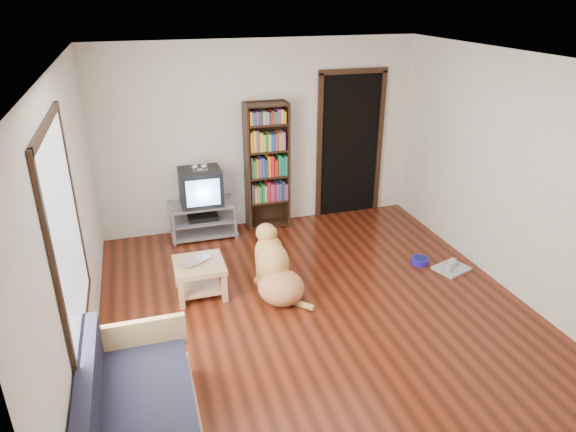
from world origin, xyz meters
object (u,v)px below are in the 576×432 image
object	(u,v)px
coffee_table	(199,272)
dog	(275,271)
laptop	(199,263)
grey_rag	(452,268)
tv_stand	(203,218)
bookshelf	(267,160)
dog_bowl	(420,261)
crt_tv	(200,186)

from	to	relation	value
coffee_table	dog	size ratio (longest dim) A/B	0.59
laptop	grey_rag	size ratio (longest dim) A/B	0.89
tv_stand	bookshelf	size ratio (longest dim) A/B	0.50
dog_bowl	bookshelf	world-z (taller)	bookshelf
tv_stand	bookshelf	bearing A→B (deg)	5.63
crt_tv	bookshelf	bearing A→B (deg)	4.32
dog_bowl	dog	distance (m)	1.95
grey_rag	dog	world-z (taller)	dog
tv_stand	bookshelf	distance (m)	1.20
coffee_table	dog	xyz separation A→B (m)	(0.81, -0.24, 0.02)
crt_tv	grey_rag	bearing A→B (deg)	-33.51
crt_tv	coffee_table	size ratio (longest dim) A/B	1.05
laptop	crt_tv	distance (m)	1.59
tv_stand	dog	bearing A→B (deg)	-71.83
laptop	coffee_table	xyz separation A→B (m)	(0.00, 0.03, -0.13)
tv_stand	dog	size ratio (longest dim) A/B	0.97
dog_bowl	crt_tv	xyz separation A→B (m)	(-2.49, 1.60, 0.70)
grey_rag	coffee_table	world-z (taller)	coffee_table
laptop	tv_stand	world-z (taller)	tv_stand
laptop	dog_bowl	size ratio (longest dim) A/B	1.61
grey_rag	coffee_table	xyz separation A→B (m)	(-3.04, 0.34, 0.27)
dog_bowl	grey_rag	size ratio (longest dim) A/B	0.55
grey_rag	bookshelf	distance (m)	2.84
tv_stand	dog	world-z (taller)	dog
bookshelf	dog	distance (m)	1.98
bookshelf	coffee_table	distance (m)	2.11
grey_rag	crt_tv	distance (m)	3.43
tv_stand	crt_tv	xyz separation A→B (m)	(0.00, 0.02, 0.47)
dog	grey_rag	bearing A→B (deg)	-2.76
bookshelf	coffee_table	world-z (taller)	bookshelf
crt_tv	dog	bearing A→B (deg)	-72.04
dog_bowl	grey_rag	world-z (taller)	dog_bowl
grey_rag	crt_tv	world-z (taller)	crt_tv
crt_tv	dog	xyz separation A→B (m)	(0.56, -1.74, -0.45)
dog_bowl	crt_tv	world-z (taller)	crt_tv
laptop	tv_stand	distance (m)	1.54
coffee_table	bookshelf	bearing A→B (deg)	52.72
grey_rag	coffee_table	bearing A→B (deg)	173.54
dog	tv_stand	bearing A→B (deg)	108.17
bookshelf	laptop	bearing A→B (deg)	-126.76
tv_stand	dog	xyz separation A→B (m)	(0.56, -1.72, 0.03)
tv_stand	bookshelf	xyz separation A→B (m)	(0.95, 0.09, 0.73)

